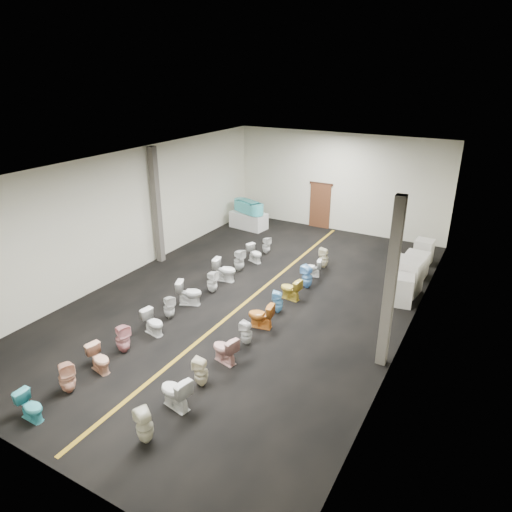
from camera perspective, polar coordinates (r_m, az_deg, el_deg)
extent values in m
plane|color=black|center=(15.35, -0.53, -5.20)|extent=(16.00, 16.00, 0.00)
plane|color=black|center=(13.84, -0.60, 11.52)|extent=(16.00, 16.00, 0.00)
plane|color=beige|center=(21.47, 10.24, 9.00)|extent=(10.00, 0.00, 10.00)
plane|color=beige|center=(9.16, -26.93, -12.52)|extent=(10.00, 0.00, 10.00)
plane|color=beige|center=(17.35, -15.11, 5.37)|extent=(0.00, 16.00, 16.00)
plane|color=beige|center=(12.88, 19.13, -1.11)|extent=(0.00, 16.00, 16.00)
cube|color=#997116|center=(15.35, -0.53, -5.19)|extent=(0.12, 15.60, 0.01)
cube|color=#562D19|center=(21.98, 8.00, 6.22)|extent=(1.00, 0.10, 2.10)
cube|color=#331C11|center=(21.72, 8.16, 8.93)|extent=(1.15, 0.08, 0.10)
cube|color=#59544C|center=(17.89, -12.32, 6.13)|extent=(0.25, 0.25, 4.50)
cube|color=#59544C|center=(11.56, 16.45, -3.49)|extent=(0.25, 0.25, 4.50)
cube|color=silver|center=(21.83, -0.93, 4.49)|extent=(1.81, 1.05, 0.76)
cube|color=#45C3C9|center=(21.64, -0.94, 6.17)|extent=(1.36, 1.07, 0.50)
cylinder|color=#45C3C9|center=(22.10, -1.89, 6.51)|extent=(0.66, 0.66, 0.50)
cylinder|color=#45C3C9|center=(21.18, 0.05, 5.81)|extent=(0.66, 0.66, 0.50)
cube|color=teal|center=(21.58, -0.95, 6.68)|extent=(1.10, 0.81, 0.20)
cube|color=beige|center=(15.50, 17.63, -4.03)|extent=(0.88, 0.88, 0.98)
cube|color=silver|center=(16.26, 18.38, -2.42)|extent=(0.97, 0.97, 1.20)
cube|color=silver|center=(17.71, 19.36, -1.02)|extent=(0.83, 0.83, 0.90)
cube|color=silver|center=(19.01, 20.20, 0.55)|extent=(0.70, 0.70, 0.94)
imported|color=#3DA6B1|center=(11.51, -26.34, -16.49)|extent=(0.66, 0.38, 0.67)
imported|color=#E3A386|center=(11.92, -22.56, -13.80)|extent=(0.51, 0.50, 0.84)
imported|color=#E7AA88|center=(12.41, -18.97, -12.06)|extent=(0.76, 0.53, 0.70)
imported|color=pink|center=(12.92, -16.32, -9.86)|extent=(0.48, 0.48, 0.84)
imported|color=white|center=(13.55, -12.70, -8.11)|extent=(0.77, 0.52, 0.73)
imported|color=silver|center=(14.23, -10.81, -6.31)|extent=(0.45, 0.44, 0.75)
imported|color=white|center=(14.91, -8.32, -4.56)|extent=(0.92, 0.73, 0.82)
imported|color=white|center=(15.60, -5.51, -3.22)|extent=(0.36, 0.35, 0.78)
imported|color=white|center=(16.40, -3.91, -1.73)|extent=(0.88, 0.60, 0.83)
imported|color=silver|center=(17.13, -2.14, -0.56)|extent=(0.44, 0.43, 0.86)
imported|color=white|center=(17.97, -0.13, 0.33)|extent=(0.79, 0.62, 0.71)
imported|color=silver|center=(18.76, 1.29, 1.32)|extent=(0.38, 0.38, 0.71)
imported|color=beige|center=(10.14, -13.75, -19.99)|extent=(0.47, 0.47, 0.78)
imported|color=white|center=(10.81, -10.08, -16.39)|extent=(0.88, 0.61, 0.83)
imported|color=beige|center=(11.37, -6.89, -14.20)|extent=(0.40, 0.39, 0.75)
imported|color=#D49C95|center=(12.08, -3.95, -11.54)|extent=(0.83, 0.59, 0.77)
imported|color=silver|center=(12.77, -1.21, -9.61)|extent=(0.33, 0.32, 0.70)
imported|color=orange|center=(13.51, 0.61, -7.44)|extent=(0.83, 0.56, 0.78)
imported|color=#7DC7F3|center=(14.32, 2.75, -5.75)|extent=(0.41, 0.41, 0.72)
imported|color=gold|center=(15.13, 4.34, -4.12)|extent=(0.78, 0.51, 0.74)
imported|color=#75B5ED|center=(15.93, 6.40, -2.61)|extent=(0.47, 0.47, 0.82)
imported|color=white|center=(16.87, 7.06, -1.46)|extent=(0.73, 0.53, 0.67)
imported|color=#F3E9C3|center=(17.64, 8.48, -0.23)|extent=(0.39, 0.38, 0.78)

